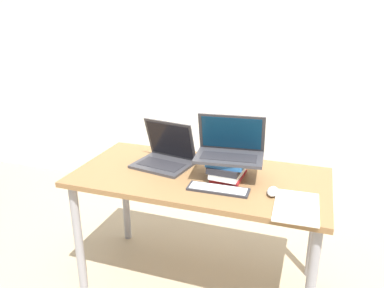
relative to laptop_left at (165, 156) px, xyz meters
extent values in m
cube|color=silver|center=(0.24, 1.10, 0.57)|extent=(8.00, 0.05, 2.70)
cube|color=brown|center=(0.24, -0.08, -0.07)|extent=(1.42, 0.69, 0.03)
cylinder|color=gray|center=(-0.41, -0.37, -0.43)|extent=(0.05, 0.05, 0.70)
cylinder|color=gray|center=(-0.41, 0.21, -0.43)|extent=(0.05, 0.05, 0.70)
cylinder|color=gray|center=(0.89, 0.21, -0.43)|extent=(0.05, 0.05, 0.70)
cube|color=#333338|center=(-0.01, -0.03, -0.04)|extent=(0.36, 0.31, 0.02)
cube|color=#232328|center=(-0.01, -0.04, -0.03)|extent=(0.28, 0.18, 0.00)
cube|color=#333338|center=(0.01, 0.06, 0.09)|extent=(0.33, 0.14, 0.25)
cube|color=black|center=(0.01, 0.06, 0.09)|extent=(0.30, 0.12, 0.22)
cube|color=maroon|center=(0.41, -0.05, -0.04)|extent=(0.16, 0.23, 0.02)
cube|color=white|center=(0.40, -0.06, -0.01)|extent=(0.17, 0.26, 0.03)
cube|color=black|center=(0.40, -0.06, 0.02)|extent=(0.19, 0.27, 0.03)
cube|color=#235693|center=(0.40, -0.06, 0.05)|extent=(0.21, 0.24, 0.02)
cube|color=#333338|center=(0.41, -0.07, 0.07)|extent=(0.39, 0.27, 0.02)
cube|color=#232328|center=(0.41, -0.08, 0.08)|extent=(0.31, 0.15, 0.00)
cube|color=#333338|center=(0.40, 0.01, 0.19)|extent=(0.37, 0.12, 0.22)
cube|color=#0A2D4C|center=(0.40, 0.01, 0.19)|extent=(0.33, 0.10, 0.19)
cube|color=#28282D|center=(0.39, -0.23, -0.05)|extent=(0.32, 0.11, 0.01)
cube|color=silver|center=(0.39, -0.23, -0.04)|extent=(0.30, 0.09, 0.00)
ellipsoid|color=#B2B2B7|center=(0.66, -0.19, -0.04)|extent=(0.06, 0.10, 0.03)
cube|color=silver|center=(0.79, -0.29, -0.05)|extent=(0.22, 0.32, 0.01)
camera|label=1|loc=(0.83, -1.92, 0.82)|focal=35.00mm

